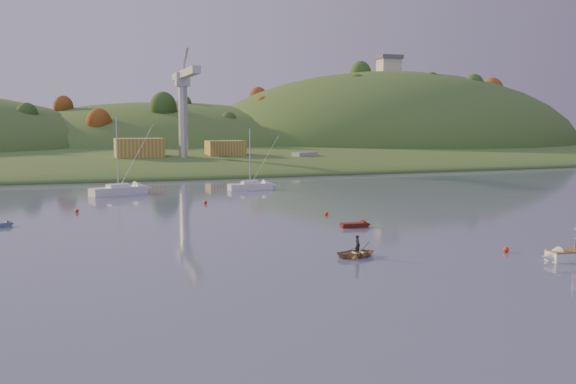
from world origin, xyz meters
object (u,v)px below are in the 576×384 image
object	(u,v)px
sailboat_far	(250,185)
canoe	(357,253)
red_tender	(360,225)
grey_dinghy	(3,224)
fishing_boat	(571,252)
sailboat_near	(118,190)

from	to	relation	value
sailboat_far	canoe	distance (m)	54.01
canoe	red_tender	xyz separation A→B (m)	(6.67, 13.76, -0.12)
red_tender	grey_dinghy	size ratio (longest dim) A/B	1.07
fishing_boat	red_tender	xyz separation A→B (m)	(-9.36, 20.65, -0.50)
fishing_boat	canoe	xyz separation A→B (m)	(-16.04, 6.90, -0.38)
canoe	fishing_boat	bearing A→B (deg)	-120.01
red_tender	grey_dinghy	distance (m)	38.63
fishing_boat	sailboat_far	size ratio (longest dim) A/B	0.54
fishing_boat	canoe	distance (m)	17.46
sailboat_far	grey_dinghy	xyz separation A→B (m)	(-35.25, -27.26, -0.44)
grey_dinghy	sailboat_near	bearing A→B (deg)	42.78
red_tender	grey_dinghy	bearing A→B (deg)	164.58
canoe	sailboat_near	bearing A→B (deg)	9.77
sailboat_near	grey_dinghy	distance (m)	30.26
sailboat_near	canoe	world-z (taller)	sailboat_near
sailboat_near	sailboat_far	xyz separation A→B (m)	(21.24, 0.45, -0.10)
sailboat_far	red_tender	bearing A→B (deg)	-92.77
sailboat_far	red_tender	world-z (taller)	sailboat_far
sailboat_near	grey_dinghy	xyz separation A→B (m)	(-14.01, -26.82, -0.54)
fishing_boat	sailboat_far	xyz separation A→B (m)	(-10.59, 60.63, -0.07)
fishing_boat	grey_dinghy	distance (m)	56.71
sailboat_far	canoe	world-z (taller)	sailboat_far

